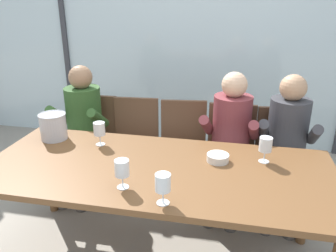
{
  "coord_description": "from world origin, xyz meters",
  "views": [
    {
      "loc": [
        0.46,
        -1.87,
        1.77
      ],
      "look_at": [
        0.0,
        0.35,
        0.89
      ],
      "focal_mm": 36.0,
      "sensor_mm": 36.0,
      "label": 1
    }
  ],
  "objects": [
    {
      "name": "dining_table",
      "position": [
        0.0,
        0.0,
        0.67
      ],
      "size": [
        2.27,
        0.96,
        0.74
      ],
      "color": "brown",
      "rests_on": "ground"
    },
    {
      "name": "chair_near_window_right",
      "position": [
        0.89,
        0.89,
        0.51
      ],
      "size": [
        0.49,
        0.49,
        0.88
      ],
      "rotation": [
        0.0,
        0.0,
        0.13
      ],
      "color": "brown",
      "rests_on": "ground"
    },
    {
      "name": "window_glass_panel",
      "position": [
        0.0,
        2.13,
        1.3
      ],
      "size": [
        7.47,
        0.03,
        2.6
      ],
      "primitive_type": "cube",
      "color": "silver",
      "rests_on": "ground"
    },
    {
      "name": "person_olive_shirt",
      "position": [
        -0.89,
        0.75,
        0.69
      ],
      "size": [
        0.46,
        0.61,
        1.2
      ],
      "rotation": [
        0.0,
        0.0,
        0.01
      ],
      "color": "#2D5123",
      "rests_on": "ground"
    },
    {
      "name": "ice_bucket_primary",
      "position": [
        -0.88,
        0.29,
        0.84
      ],
      "size": [
        0.2,
        0.2,
        0.2
      ],
      "color": "#B7B7BC",
      "rests_on": "dining_table"
    },
    {
      "name": "chair_center",
      "position": [
        0.02,
        0.91,
        0.51
      ],
      "size": [
        0.49,
        0.49,
        0.88
      ],
      "rotation": [
        0.0,
        0.0,
        0.12
      ],
      "color": "brown",
      "rests_on": "ground"
    },
    {
      "name": "chair_right_of_center",
      "position": [
        0.45,
        0.89,
        0.51
      ],
      "size": [
        0.44,
        0.44,
        0.88
      ],
      "rotation": [
        0.0,
        0.0,
        0.01
      ],
      "color": "brown",
      "rests_on": "ground"
    },
    {
      "name": "wine_glass_by_left_taster",
      "position": [
        -0.49,
        0.26,
        0.85
      ],
      "size": [
        0.08,
        0.08,
        0.17
      ],
      "color": "silver",
      "rests_on": "dining_table"
    },
    {
      "name": "person_maroon_top",
      "position": [
        0.44,
        0.75,
        0.69
      ],
      "size": [
        0.49,
        0.63,
        1.2
      ],
      "rotation": [
        0.0,
        0.0,
        -0.1
      ],
      "color": "brown",
      "rests_on": "ground"
    },
    {
      "name": "wine_glass_by_right_taster",
      "position": [
        0.12,
        -0.39,
        0.85
      ],
      "size": [
        0.08,
        0.08,
        0.17
      ],
      "color": "silver",
      "rests_on": "dining_table"
    },
    {
      "name": "wine_glass_center_pour",
      "position": [
        0.68,
        0.22,
        0.85
      ],
      "size": [
        0.08,
        0.08,
        0.17
      ],
      "color": "silver",
      "rests_on": "dining_table"
    },
    {
      "name": "chair_near_curtain",
      "position": [
        -0.84,
        0.9,
        0.51
      ],
      "size": [
        0.45,
        0.45,
        0.88
      ],
      "rotation": [
        0.0,
        0.0,
        0.02
      ],
      "color": "brown",
      "rests_on": "ground"
    },
    {
      "name": "chair_left_of_center",
      "position": [
        -0.43,
        0.91,
        0.51
      ],
      "size": [
        0.47,
        0.47,
        0.88
      ],
      "rotation": [
        0.0,
        0.0,
        0.08
      ],
      "color": "brown",
      "rests_on": "ground"
    },
    {
      "name": "window_mullion_left",
      "position": [
        -1.68,
        2.11,
        1.3
      ],
      "size": [
        0.06,
        0.06,
        2.6
      ],
      "primitive_type": "cube",
      "color": "#38383D",
      "rests_on": "ground"
    },
    {
      "name": "hillside_vineyard",
      "position": [
        0.0,
        5.42,
        0.88
      ],
      "size": [
        13.47,
        2.4,
        1.77
      ],
      "primitive_type": "cube",
      "color": "#568942",
      "rests_on": "ground"
    },
    {
      "name": "wine_glass_near_bucket",
      "position": [
        -0.14,
        -0.28,
        0.85
      ],
      "size": [
        0.08,
        0.08,
        0.17
      ],
      "color": "silver",
      "rests_on": "dining_table"
    },
    {
      "name": "person_charcoal_jacket",
      "position": [
        0.89,
        0.75,
        0.69
      ],
      "size": [
        0.49,
        0.63,
        1.2
      ],
      "rotation": [
        0.0,
        0.0,
        -0.09
      ],
      "color": "#38383D",
      "rests_on": "ground"
    },
    {
      "name": "tasting_bowl",
      "position": [
        0.38,
        0.16,
        0.76
      ],
      "size": [
        0.15,
        0.15,
        0.05
      ],
      "primitive_type": "cylinder",
      "color": "silver",
      "rests_on": "dining_table"
    },
    {
      "name": "ground",
      "position": [
        0.0,
        1.0,
        0.0
      ],
      "size": [
        14.0,
        14.0,
        0.0
      ],
      "primitive_type": "plane",
      "color": "#9E9384"
    }
  ]
}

